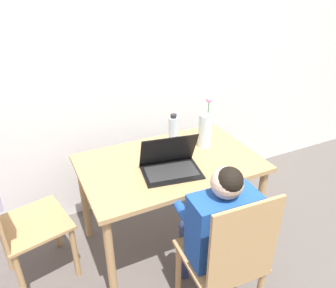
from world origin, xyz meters
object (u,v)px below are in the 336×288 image
Objects in this scene: laptop at (170,163)px; chair_occupied at (227,260)px; flower_vase at (205,129)px; chair_spare at (5,207)px; water_bottle at (173,131)px; person_seated at (218,223)px.

chair_occupied is at bearing -75.79° from laptop.
laptop is at bearing -153.23° from flower_vase.
laptop is at bearing -112.83° from chair_spare.
laptop is 0.34m from water_bottle.
water_bottle is at bearing -96.98° from chair_spare.
water_bottle is (0.11, 0.76, 0.19)m from person_seated.
chair_spare is 1.21m from person_seated.
chair_occupied is 0.92m from flower_vase.
laptop is 1.07× the size of flower_vase.
chair_occupied is at bearing -139.55° from chair_spare.
water_bottle reaches higher than chair_occupied.
water_bottle is (1.14, 0.11, 0.19)m from chair_spare.
flower_vase is at bearing -108.87° from chair_occupied.
chair_spare is 3.87× the size of water_bottle.
chair_spare is 2.54× the size of flower_vase.
flower_vase is (0.36, 0.18, 0.08)m from laptop.
flower_vase is (0.32, 0.78, 0.37)m from chair_occupied.
flower_vase is at bearing -102.17° from chair_spare.
person_seated is at bearing -73.76° from laptop.
chair_spare is 1.00m from laptop.
person_seated is 4.17× the size of water_bottle.
person_seated is 2.74× the size of flower_vase.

